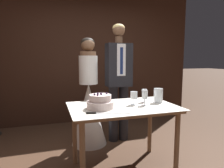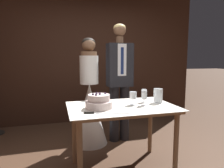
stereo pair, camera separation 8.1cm
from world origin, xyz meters
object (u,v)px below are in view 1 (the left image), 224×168
(cake_knife, at_px, (100,113))
(bride, at_px, (89,106))
(hurricane_candle, at_px, (158,96))
(wine_glass_far, at_px, (134,96))
(cake_table, at_px, (123,114))
(wine_glass_middle, at_px, (145,96))
(tiered_cake, at_px, (100,102))
(groom, at_px, (119,78))
(wine_glass_near, at_px, (144,93))

(cake_knife, height_order, bride, bride)
(cake_knife, relative_size, hurricane_candle, 2.52)
(wine_glass_far, relative_size, bride, 0.10)
(cake_table, relative_size, wine_glass_middle, 7.06)
(cake_table, bearing_deg, wine_glass_far, 7.04)
(tiered_cake, bearing_deg, cake_knife, -104.92)
(cake_table, height_order, wine_glass_far, wine_glass_far)
(cake_table, relative_size, tiered_cake, 4.12)
(cake_knife, bearing_deg, wine_glass_far, 42.34)
(wine_glass_far, distance_m, groom, 0.84)
(wine_glass_far, relative_size, groom, 0.09)
(cake_knife, height_order, hurricane_candle, hurricane_candle)
(wine_glass_far, bearing_deg, tiered_cake, -173.08)
(cake_table, distance_m, wine_glass_far, 0.25)
(wine_glass_near, xyz_separation_m, groom, (-0.09, 0.73, 0.12))
(wine_glass_far, xyz_separation_m, hurricane_candle, (0.34, 0.03, -0.03))
(groom, bearing_deg, wine_glass_middle, -88.77)
(tiered_cake, distance_m, wine_glass_far, 0.43)
(groom, bearing_deg, tiered_cake, -120.51)
(wine_glass_middle, distance_m, wine_glass_far, 0.13)
(wine_glass_near, xyz_separation_m, bride, (-0.57, 0.73, -0.30))
(tiered_cake, xyz_separation_m, groom, (0.52, 0.88, 0.16))
(tiered_cake, xyz_separation_m, hurricane_candle, (0.76, 0.08, 0.01))
(cake_table, relative_size, cake_knife, 2.77)
(wine_glass_middle, xyz_separation_m, wine_glass_far, (-0.12, 0.06, -0.00))
(tiered_cake, distance_m, wine_glass_middle, 0.54)
(wine_glass_middle, bearing_deg, hurricane_candle, 20.13)
(cake_table, height_order, bride, bride)
(hurricane_candle, bearing_deg, tiered_cake, -174.23)
(cake_knife, distance_m, wine_glass_middle, 0.64)
(cake_knife, distance_m, groom, 1.25)
(cake_table, distance_m, wine_glass_near, 0.41)
(wine_glass_near, bearing_deg, bride, 128.12)
(wine_glass_near, bearing_deg, groom, 97.02)
(tiered_cake, xyz_separation_m, cake_knife, (-0.06, -0.21, -0.06))
(cake_table, xyz_separation_m, wine_glass_near, (0.33, 0.12, 0.21))
(groom, bearing_deg, wine_glass_far, -96.66)
(cake_table, distance_m, groom, 0.94)
(cake_knife, bearing_deg, tiered_cake, 88.85)
(wine_glass_far, bearing_deg, cake_table, -172.96)
(bride, bearing_deg, groom, -0.07)
(wine_glass_far, xyz_separation_m, bride, (-0.39, 0.83, -0.29))
(bride, height_order, groom, groom)
(cake_table, bearing_deg, hurricane_candle, 5.15)
(cake_knife, xyz_separation_m, groom, (0.57, 1.09, 0.23))
(cake_table, xyz_separation_m, bride, (-0.24, 0.85, -0.08))
(wine_glass_middle, bearing_deg, wine_glass_near, 65.60)
(wine_glass_middle, relative_size, groom, 0.09)
(tiered_cake, height_order, hurricane_candle, same)
(hurricane_candle, bearing_deg, wine_glass_far, -175.65)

